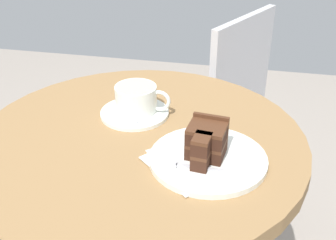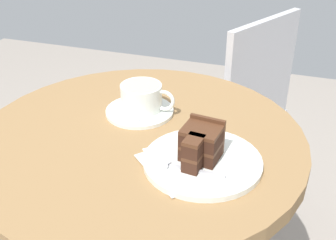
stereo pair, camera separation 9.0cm
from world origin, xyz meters
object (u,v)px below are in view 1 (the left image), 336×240
fork (187,166)px  cake_plate (208,159)px  saucer (135,113)px  napkin (197,161)px  coffee_cup (137,98)px  teaspoon (116,114)px  cafe_chair (215,102)px  cake_slice (206,142)px

fork → cake_plate: bearing=-127.7°
saucer → napkin: (0.17, -0.16, -0.00)m
napkin → coffee_cup: bearing=135.3°
cake_plate → fork: bearing=-128.1°
teaspoon → cafe_chair: size_ratio=0.12×
cake_slice → fork: 0.06m
teaspoon → napkin: bearing=174.1°
cake_slice → cafe_chair: (-0.04, 0.68, -0.26)m
cafe_chair → cake_plate: bearing=30.9°
coffee_cup → napkin: (0.17, -0.17, -0.04)m
cake_plate → cake_slice: bearing=176.8°
coffee_cup → napkin: bearing=-44.7°
teaspoon → cafe_chair: (0.18, 0.55, -0.23)m
cake_plate → cake_slice: cake_slice is taller
coffee_cup → napkin: 0.24m
teaspoon → fork: 0.27m
saucer → coffee_cup: (0.01, 0.01, 0.04)m
fork → coffee_cup: bearing=-52.7°
saucer → cafe_chair: (0.15, 0.53, -0.22)m
teaspoon → cake_plate: 0.27m
coffee_cup → cafe_chair: size_ratio=0.16×
saucer → cafe_chair: cafe_chair is taller
napkin → saucer: bearing=137.2°
saucer → cake_slice: (0.19, -0.15, 0.04)m
coffee_cup → napkin: size_ratio=0.55×
coffee_cup → fork: (0.15, -0.21, -0.03)m
cake_plate → fork: fork is taller
coffee_cup → cake_plate: bearing=-40.3°
cake_slice → cafe_chair: 0.73m
teaspoon → fork: bearing=165.3°
saucer → coffee_cup: coffee_cup is taller
cafe_chair → saucer: bearing=11.3°
saucer → teaspoon: bearing=-148.5°
teaspoon → saucer: bearing=-121.4°
teaspoon → napkin: teaspoon is taller
napkin → cafe_chair: cafe_chair is taller
teaspoon → fork: fork is taller
coffee_cup → cake_slice: 0.24m
saucer → cake_slice: 0.25m
saucer → cake_plate: bearing=-38.4°
coffee_cup → cake_slice: size_ratio=1.29×
cake_plate → napkin: size_ratio=0.97×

